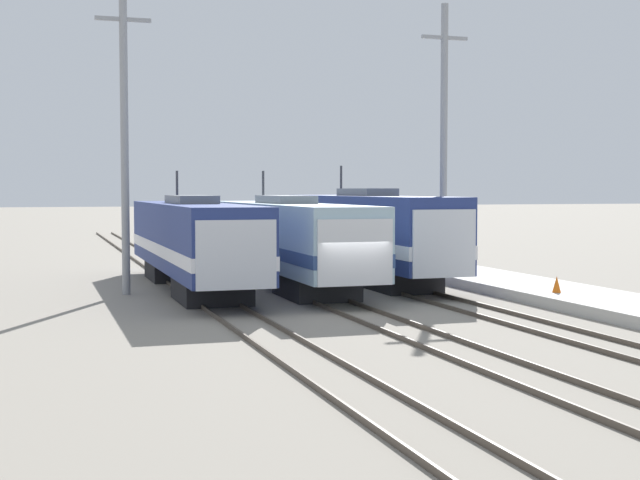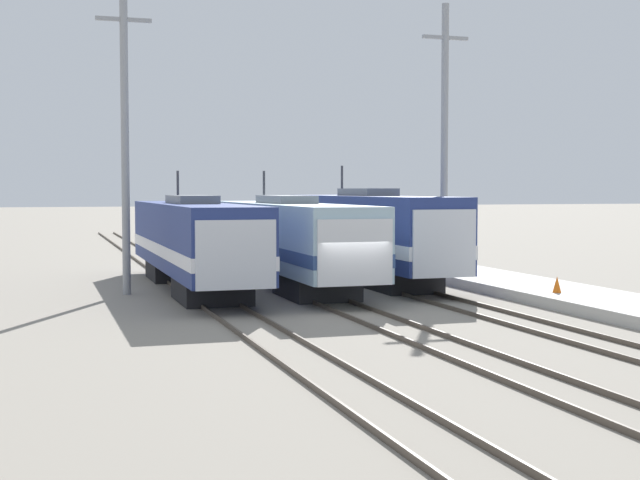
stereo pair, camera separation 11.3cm
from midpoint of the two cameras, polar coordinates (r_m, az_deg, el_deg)
The scene contains 11 objects.
ground_plane at distance 32.09m, azimuth 1.78°, elevation -4.53°, with size 400.00×400.00×0.00m, color gray.
rail_pair_far_left at distance 30.93m, azimuth -5.69°, elevation -4.69°, with size 1.51×120.00×0.15m.
rail_pair_center at distance 32.08m, azimuth 1.78°, elevation -4.39°, with size 1.51×120.00×0.15m.
rail_pair_far_right at distance 33.73m, azimuth 8.62°, elevation -4.05°, with size 1.51×120.00×0.15m.
locomotive_far_left at distance 38.53m, azimuth -8.19°, elevation -0.10°, with size 3.05×18.12×5.23m.
locomotive_center at distance 39.50m, azimuth -2.11°, elevation 0.00°, with size 3.08×18.42×5.25m.
locomotive_far_right at distance 41.71m, azimuth 3.18°, elevation 0.38°, with size 2.90×16.86×5.56m.
catenary_tower_left at distance 37.55m, azimuth -12.49°, elevation 6.60°, with size 2.25×0.33×12.79m.
catenary_tower_right at distance 41.44m, azimuth 7.85°, elevation 6.33°, with size 2.25×0.33×12.79m.
platform at distance 36.04m, azimuth 15.35°, elevation -3.44°, with size 4.00×120.00×0.43m.
traffic_cone at distance 35.00m, azimuth 14.82°, elevation -2.76°, with size 0.33×0.33×0.63m.
Camera 1 is at (-10.70, -29.94, 4.34)m, focal length 50.00 mm.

